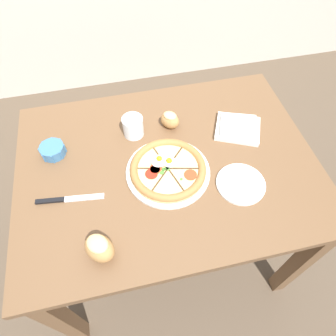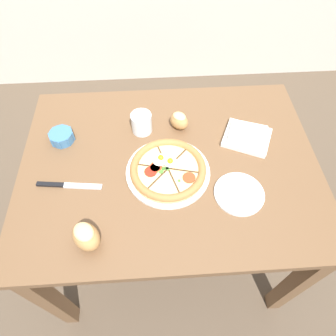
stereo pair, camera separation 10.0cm
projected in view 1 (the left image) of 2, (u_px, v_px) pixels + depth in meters
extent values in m
plane|color=brown|center=(168.00, 240.00, 1.74)|extent=(12.00, 12.00, 0.00)
cube|color=brown|center=(168.00, 165.00, 1.14)|extent=(1.12, 0.83, 0.03)
cube|color=brown|center=(62.00, 319.00, 1.17)|extent=(0.06, 0.06, 0.73)
cube|color=brown|center=(300.00, 262.00, 1.30)|extent=(0.06, 0.06, 0.73)
cube|color=brown|center=(59.00, 170.00, 1.59)|extent=(0.06, 0.06, 0.73)
cube|color=brown|center=(240.00, 138.00, 1.72)|extent=(0.06, 0.06, 0.73)
cylinder|color=white|center=(168.00, 172.00, 1.09)|extent=(0.31, 0.31, 0.01)
cylinder|color=#DBB775|center=(168.00, 170.00, 1.08)|extent=(0.28, 0.28, 0.01)
cylinder|color=#E0CC84|center=(168.00, 169.00, 1.07)|extent=(0.23, 0.23, 0.00)
torus|color=#A36B38|center=(168.00, 169.00, 1.07)|extent=(0.28, 0.28, 0.03)
cube|color=#472D19|center=(160.00, 180.00, 1.04)|extent=(0.08, 0.09, 0.00)
cube|color=#472D19|center=(176.00, 180.00, 1.04)|extent=(0.04, 0.11, 0.00)
cube|color=#472D19|center=(184.00, 168.00, 1.07)|extent=(0.11, 0.03, 0.00)
cube|color=#472D19|center=(176.00, 157.00, 1.10)|extent=(0.08, 0.09, 0.00)
cube|color=#472D19|center=(160.00, 157.00, 1.10)|extent=(0.04, 0.11, 0.00)
cube|color=#472D19|center=(152.00, 168.00, 1.07)|extent=(0.11, 0.03, 0.00)
cylinder|color=red|center=(190.00, 175.00, 1.06)|extent=(0.05, 0.05, 0.00)
cylinder|color=red|center=(151.00, 174.00, 1.06)|extent=(0.05, 0.05, 0.00)
cylinder|color=red|center=(155.00, 169.00, 1.07)|extent=(0.04, 0.04, 0.00)
cylinder|color=red|center=(156.00, 168.00, 1.07)|extent=(0.04, 0.04, 0.00)
ellipsoid|color=white|center=(159.00, 161.00, 1.08)|extent=(0.08, 0.08, 0.01)
sphere|color=orange|center=(159.00, 159.00, 1.08)|extent=(0.02, 0.02, 0.02)
ellipsoid|color=white|center=(168.00, 162.00, 1.08)|extent=(0.08, 0.08, 0.01)
sphere|color=orange|center=(170.00, 161.00, 1.08)|extent=(0.02, 0.02, 0.02)
cylinder|color=#386B23|center=(171.00, 162.00, 1.09)|extent=(0.01, 0.01, 0.00)
cylinder|color=#477A2D|center=(162.00, 173.00, 1.06)|extent=(0.02, 0.02, 0.00)
cylinder|color=#477A2D|center=(166.00, 168.00, 1.07)|extent=(0.01, 0.01, 0.00)
cylinder|color=#477A2D|center=(181.00, 179.00, 1.04)|extent=(0.01, 0.01, 0.00)
cylinder|color=#477A2D|center=(168.00, 167.00, 1.07)|extent=(0.01, 0.01, 0.00)
cylinder|color=#386B23|center=(168.00, 168.00, 1.07)|extent=(0.01, 0.01, 0.00)
cylinder|color=#386B23|center=(163.00, 169.00, 1.07)|extent=(0.01, 0.01, 0.00)
cylinder|color=#2D5B1E|center=(157.00, 173.00, 1.06)|extent=(0.02, 0.02, 0.00)
cylinder|color=#477A2D|center=(168.00, 169.00, 1.07)|extent=(0.01, 0.01, 0.00)
cylinder|color=teal|center=(53.00, 150.00, 1.13)|extent=(0.09, 0.09, 0.04)
cylinder|color=#AD1423|center=(52.00, 149.00, 1.13)|extent=(0.07, 0.07, 0.02)
cylinder|color=teal|center=(65.00, 148.00, 1.14)|extent=(0.01, 0.01, 0.04)
cylinder|color=teal|center=(61.00, 142.00, 1.15)|extent=(0.01, 0.01, 0.04)
cylinder|color=teal|center=(53.00, 141.00, 1.16)|extent=(0.01, 0.01, 0.04)
cylinder|color=teal|center=(44.00, 145.00, 1.14)|extent=(0.01, 0.01, 0.04)
cylinder|color=teal|center=(40.00, 152.00, 1.12)|extent=(0.01, 0.01, 0.04)
cylinder|color=teal|center=(44.00, 158.00, 1.11)|extent=(0.01, 0.01, 0.04)
cylinder|color=teal|center=(53.00, 159.00, 1.10)|extent=(0.01, 0.01, 0.04)
cylinder|color=teal|center=(62.00, 155.00, 1.12)|extent=(0.01, 0.01, 0.04)
cube|color=silver|center=(238.00, 129.00, 1.21)|extent=(0.22, 0.21, 0.02)
cube|color=silver|center=(238.00, 126.00, 1.20)|extent=(0.17, 0.16, 0.02)
ellipsoid|color=#B27F47|center=(170.00, 121.00, 1.20)|extent=(0.10, 0.10, 0.07)
ellipsoid|color=#EAB775|center=(170.00, 116.00, 1.18)|extent=(0.07, 0.07, 0.02)
ellipsoid|color=#B27F47|center=(100.00, 248.00, 0.89)|extent=(0.12, 0.12, 0.08)
ellipsoid|color=#EAB775|center=(97.00, 244.00, 0.86)|extent=(0.09, 0.09, 0.02)
cube|color=silver|center=(84.00, 198.00, 1.03)|extent=(0.14, 0.04, 0.01)
cube|color=black|center=(50.00, 201.00, 1.02)|extent=(0.10, 0.03, 0.01)
cylinder|color=white|center=(133.00, 126.00, 1.17)|extent=(0.08, 0.08, 0.08)
cylinder|color=silver|center=(134.00, 129.00, 1.19)|extent=(0.07, 0.07, 0.05)
cylinder|color=white|center=(241.00, 184.00, 1.06)|extent=(0.17, 0.17, 0.01)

